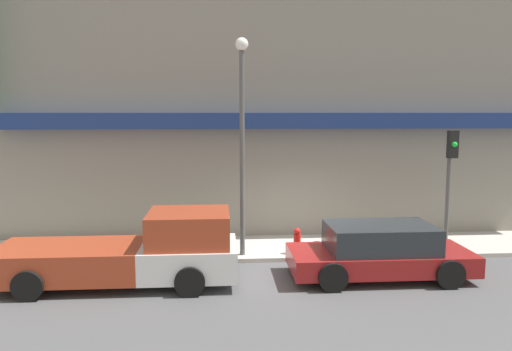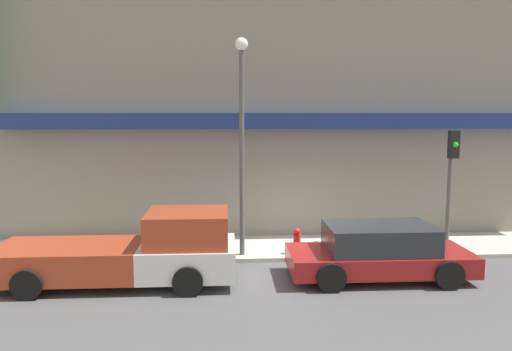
{
  "view_description": "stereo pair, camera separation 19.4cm",
  "coord_description": "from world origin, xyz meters",
  "px_view_note": "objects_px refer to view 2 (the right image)",
  "views": [
    {
      "loc": [
        -2.39,
        -13.43,
        4.16
      ],
      "look_at": [
        -1.3,
        1.05,
        2.32
      ],
      "focal_mm": 35.0,
      "sensor_mm": 36.0,
      "label": 1
    },
    {
      "loc": [
        -2.19,
        -13.45,
        4.16
      ],
      "look_at": [
        -1.3,
        1.05,
        2.32
      ],
      "focal_mm": 35.0,
      "sensor_mm": 36.0,
      "label": 2
    }
  ],
  "objects_px": {
    "pickup_truck": "(134,252)",
    "traffic_light": "(451,168)",
    "street_lamp": "(242,123)",
    "parked_car": "(379,252)"
  },
  "relations": [
    {
      "from": "street_lamp",
      "to": "traffic_light",
      "type": "xyz_separation_m",
      "value": [
        6.12,
        0.18,
        -1.31
      ]
    },
    {
      "from": "street_lamp",
      "to": "pickup_truck",
      "type": "bearing_deg",
      "value": -145.28
    },
    {
      "from": "street_lamp",
      "to": "traffic_light",
      "type": "height_order",
      "value": "street_lamp"
    },
    {
      "from": "pickup_truck",
      "to": "traffic_light",
      "type": "distance_m",
      "value": 9.23
    },
    {
      "from": "parked_car",
      "to": "street_lamp",
      "type": "bearing_deg",
      "value": 150.06
    },
    {
      "from": "street_lamp",
      "to": "traffic_light",
      "type": "bearing_deg",
      "value": 1.73
    },
    {
      "from": "pickup_truck",
      "to": "street_lamp",
      "type": "bearing_deg",
      "value": 35.65
    },
    {
      "from": "street_lamp",
      "to": "parked_car",
      "type": "bearing_deg",
      "value": -28.94
    },
    {
      "from": "traffic_light",
      "to": "street_lamp",
      "type": "bearing_deg",
      "value": -178.27
    },
    {
      "from": "pickup_truck",
      "to": "parked_car",
      "type": "xyz_separation_m",
      "value": [
        6.09,
        -0.0,
        -0.1
      ]
    },
    {
      "from": "parked_car",
      "to": "traffic_light",
      "type": "height_order",
      "value": "traffic_light"
    },
    {
      "from": "pickup_truck",
      "to": "traffic_light",
      "type": "height_order",
      "value": "traffic_light"
    },
    {
      "from": "pickup_truck",
      "to": "street_lamp",
      "type": "xyz_separation_m",
      "value": [
        2.7,
        1.87,
        3.09
      ]
    },
    {
      "from": "parked_car",
      "to": "street_lamp",
      "type": "relative_size",
      "value": 0.75
    },
    {
      "from": "pickup_truck",
      "to": "traffic_light",
      "type": "bearing_deg",
      "value": 14.06
    }
  ]
}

